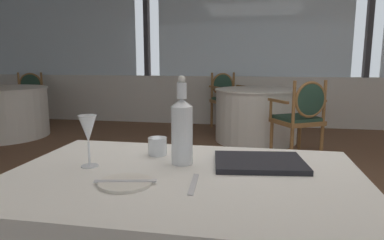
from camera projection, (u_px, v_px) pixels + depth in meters
The scene contains 14 objects.
ground_plane at pixel (236, 239), 2.20m from camera, with size 15.12×15.12×0.00m, color brown.
window_wall_far at pixel (251, 61), 5.87m from camera, with size 11.63×0.14×2.80m.
side_plate at pixel (125, 183), 1.11m from camera, with size 0.17×0.17×0.01m, color silver.
butter_knife at pixel (125, 181), 1.11m from camera, with size 0.20×0.02×0.00m, color silver.
dinner_fork at pixel (194, 184), 1.11m from camera, with size 0.19×0.02×0.00m, color silver.
water_bottle at pixel (182, 129), 1.31m from camera, with size 0.08×0.08×0.34m.
wine_glass at pixel (88, 130), 1.27m from camera, with size 0.07×0.07×0.20m.
water_tumbler at pixel (158, 146), 1.45m from camera, with size 0.08×0.08×0.07m, color white.
menu_book at pixel (259, 162), 1.31m from camera, with size 0.34×0.25×0.02m, color black.
background_table_0 at pixel (1, 112), 5.08m from camera, with size 1.35×1.35×0.73m.
dining_chair_0_0 at pixel (29, 94), 6.13m from camera, with size 0.61×0.56×0.91m.
background_table_2 at pixel (256, 115), 4.82m from camera, with size 1.16×1.16×0.73m.
dining_chair_2_0 at pixel (226, 95), 5.72m from camera, with size 0.65×0.63×0.92m.
dining_chair_2_1 at pixel (302, 113), 3.86m from camera, with size 0.65×0.63×0.91m.
Camera 1 is at (0.09, -2.05, 1.13)m, focal length 32.19 mm.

